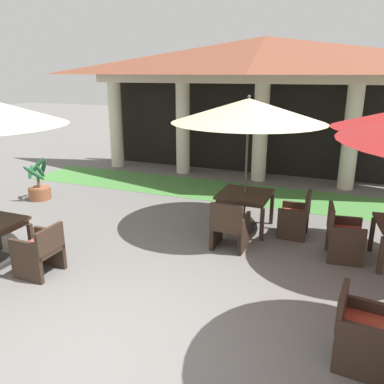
{
  "coord_description": "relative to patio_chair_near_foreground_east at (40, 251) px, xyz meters",
  "views": [
    {
      "loc": [
        2.31,
        -3.07,
        3.02
      ],
      "look_at": [
        -0.08,
        2.87,
        1.05
      ],
      "focal_mm": 36.2,
      "sensor_mm": 36.0,
      "label": 1
    }
  ],
  "objects": [
    {
      "name": "patio_umbrella_mid_left",
      "position": [
        2.47,
        3.0,
        1.96
      ],
      "size": [
        2.9,
        2.9,
        2.64
      ],
      "color": "#2D2D2D",
      "rests_on": "ground"
    },
    {
      "name": "patio_chair_mid_left_east",
      "position": [
        3.48,
        2.99,
        0.01
      ],
      "size": [
        0.54,
        0.56,
        0.9
      ],
      "rotation": [
        0.0,
        0.0,
        1.56
      ],
      "color": "#38281E",
      "rests_on": "ground"
    },
    {
      "name": "patio_chair_mid_right_west",
      "position": [
        4.58,
        -0.28,
        0.01
      ],
      "size": [
        0.6,
        0.62,
        0.84
      ],
      "rotation": [
        0.0,
        0.0,
        -1.67
      ],
      "color": "#38281E",
      "rests_on": "ground"
    },
    {
      "name": "lawn_strip",
      "position": [
        1.91,
        5.3,
        -0.39
      ],
      "size": [
        12.64,
        1.86,
        0.01
      ],
      "primitive_type": "cube",
      "color": "#47843D",
      "rests_on": "ground"
    },
    {
      "name": "patio_table_mid_left",
      "position": [
        2.47,
        3.0,
        0.27
      ],
      "size": [
        1.0,
        1.0,
        0.75
      ],
      "rotation": [
        0.0,
        0.0,
        -0.01
      ],
      "color": "#38281E",
      "rests_on": "ground"
    },
    {
      "name": "potted_palm_left_edge",
      "position": [
        -2.76,
        2.97,
        -0.11
      ],
      "size": [
        0.67,
        0.68,
        1.04
      ],
      "color": "#995638",
      "rests_on": "ground"
    },
    {
      "name": "patio_chair_far_back_west",
      "position": [
        4.33,
        2.33,
        0.03
      ],
      "size": [
        0.64,
        0.66,
        0.92
      ],
      "rotation": [
        0.0,
        0.0,
        -1.45
      ],
      "color": "#38281E",
      "rests_on": "ground"
    },
    {
      "name": "ground_plane",
      "position": [
        1.91,
        -1.11,
        -0.39
      ],
      "size": [
        60.0,
        60.0,
        0.0
      ],
      "primitive_type": "plane",
      "color": "slate"
    },
    {
      "name": "background_pavilion",
      "position": [
        1.91,
        6.92,
        2.67
      ],
      "size": [
        10.84,
        2.73,
        3.97
      ],
      "color": "beige",
      "rests_on": "ground"
    },
    {
      "name": "patio_chair_near_foreground_east",
      "position": [
        0.0,
        0.0,
        0.0
      ],
      "size": [
        0.57,
        0.58,
        0.81
      ],
      "rotation": [
        0.0,
        0.0,
        1.57
      ],
      "color": "#38281E",
      "rests_on": "ground"
    },
    {
      "name": "patio_chair_mid_left_south",
      "position": [
        2.46,
        1.99,
        0.02
      ],
      "size": [
        0.59,
        0.59,
        0.9
      ],
      "rotation": [
        0.0,
        0.0,
        -0.01
      ],
      "color": "#38281E",
      "rests_on": "ground"
    }
  ]
}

